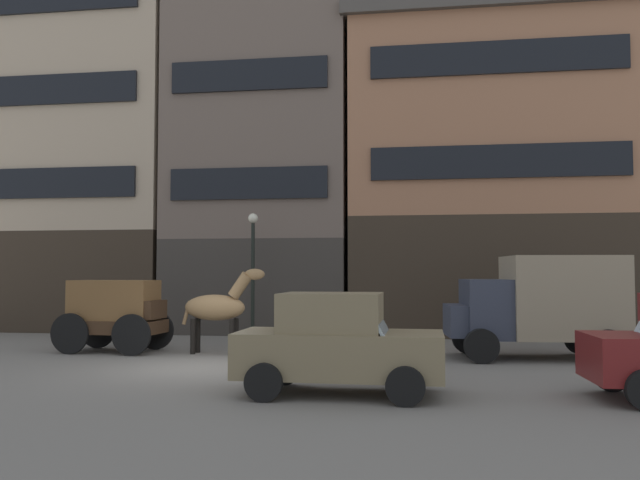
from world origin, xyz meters
TOP-DOWN VIEW (x-y plane):
  - ground_plane at (0.00, 0.00)m, footprint 120.00×120.00m
  - building_far_left at (-8.43, 10.42)m, footprint 8.86×7.03m
  - building_center_left at (-0.78, 10.42)m, footprint 7.14×7.03m
  - building_center_right at (7.65, 10.42)m, footprint 10.43×7.03m
  - cargo_wagon at (-3.31, 2.44)m, footprint 2.97×1.65m
  - draft_horse at (-0.36, 2.43)m, footprint 2.35×0.69m
  - delivery_truck_near at (8.07, 2.66)m, footprint 4.48×2.46m
  - sedan_dark at (3.52, -2.84)m, footprint 3.73×1.91m
  - streetlamp_curbside at (-0.29, 5.89)m, footprint 0.32×0.32m
  - fire_hydrant_curbside at (10.33, 5.65)m, footprint 0.24×0.24m

SIDE VIEW (x-z plane):
  - ground_plane at x=0.00m, z-range 0.00..0.00m
  - fire_hydrant_curbside at x=10.33m, z-range 0.01..0.84m
  - sedan_dark at x=3.52m, z-range 0.00..1.83m
  - cargo_wagon at x=-3.31m, z-range 0.16..2.14m
  - draft_horse at x=-0.36m, z-range 0.12..2.42m
  - delivery_truck_near at x=8.07m, z-range 0.11..2.73m
  - streetlamp_curbside at x=-0.29m, z-range 0.61..4.73m
  - building_center_right at x=7.65m, z-range 0.04..11.58m
  - building_far_left at x=-8.43m, z-range 0.04..14.60m
  - building_center_left at x=-0.78m, z-range 0.04..15.36m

